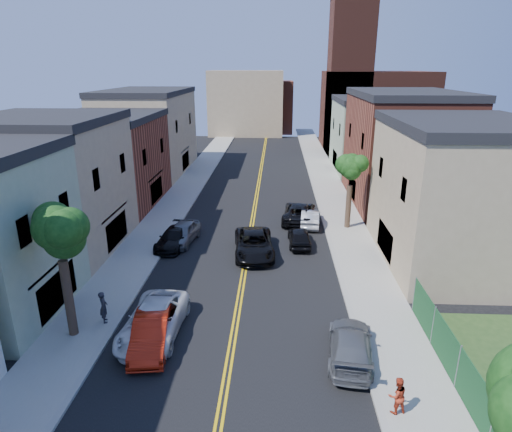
# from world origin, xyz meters

# --- Properties ---
(sidewalk_left) EXTENTS (3.20, 100.00, 0.15)m
(sidewalk_left) POSITION_xyz_m (-7.90, 40.00, 0.07)
(sidewalk_left) COLOR gray
(sidewalk_left) RESTS_ON ground
(sidewalk_right) EXTENTS (3.20, 100.00, 0.15)m
(sidewalk_right) POSITION_xyz_m (7.90, 40.00, 0.07)
(sidewalk_right) COLOR gray
(sidewalk_right) RESTS_ON ground
(curb_left) EXTENTS (0.30, 100.00, 0.15)m
(curb_left) POSITION_xyz_m (-6.15, 40.00, 0.07)
(curb_left) COLOR gray
(curb_left) RESTS_ON ground
(curb_right) EXTENTS (0.30, 100.00, 0.15)m
(curb_right) POSITION_xyz_m (6.15, 40.00, 0.07)
(curb_right) COLOR gray
(curb_right) RESTS_ON ground
(bldg_left_tan_near) EXTENTS (9.00, 10.00, 9.00)m
(bldg_left_tan_near) POSITION_xyz_m (-14.00, 25.00, 4.50)
(bldg_left_tan_near) COLOR #998466
(bldg_left_tan_near) RESTS_ON ground
(bldg_left_brick) EXTENTS (9.00, 12.00, 8.00)m
(bldg_left_brick) POSITION_xyz_m (-14.00, 36.00, 4.00)
(bldg_left_brick) COLOR brown
(bldg_left_brick) RESTS_ON ground
(bldg_left_tan_far) EXTENTS (9.00, 16.00, 9.50)m
(bldg_left_tan_far) POSITION_xyz_m (-14.00, 50.00, 4.75)
(bldg_left_tan_far) COLOR #998466
(bldg_left_tan_far) RESTS_ON ground
(bldg_right_tan) EXTENTS (9.00, 12.00, 9.00)m
(bldg_right_tan) POSITION_xyz_m (14.00, 24.00, 4.50)
(bldg_right_tan) COLOR #998466
(bldg_right_tan) RESTS_ON ground
(bldg_right_brick) EXTENTS (9.00, 14.00, 10.00)m
(bldg_right_brick) POSITION_xyz_m (14.00, 38.00, 5.00)
(bldg_right_brick) COLOR brown
(bldg_right_brick) RESTS_ON ground
(bldg_right_palegrn) EXTENTS (9.00, 12.00, 8.50)m
(bldg_right_palegrn) POSITION_xyz_m (14.00, 52.00, 4.25)
(bldg_right_palegrn) COLOR gray
(bldg_right_palegrn) RESTS_ON ground
(church) EXTENTS (16.20, 14.20, 22.60)m
(church) POSITION_xyz_m (16.33, 67.07, 7.24)
(church) COLOR #4C2319
(church) RESTS_ON ground
(backdrop_left) EXTENTS (14.00, 8.00, 12.00)m
(backdrop_left) POSITION_xyz_m (-4.00, 82.00, 6.00)
(backdrop_left) COLOR #998466
(backdrop_left) RESTS_ON ground
(backdrop_center) EXTENTS (10.00, 8.00, 10.00)m
(backdrop_center) POSITION_xyz_m (0.00, 86.00, 5.00)
(backdrop_center) COLOR brown
(backdrop_center) RESTS_ON ground
(fence_right) EXTENTS (0.04, 15.00, 1.90)m
(fence_right) POSITION_xyz_m (9.50, 9.50, 1.10)
(fence_right) COLOR #143F1E
(fence_right) RESTS_ON sidewalk_right
(tree_left_mid) EXTENTS (5.20, 5.20, 9.29)m
(tree_left_mid) POSITION_xyz_m (-7.88, 14.01, 6.58)
(tree_left_mid) COLOR #3C2C1E
(tree_left_mid) RESTS_ON sidewalk_left
(tree_right_far) EXTENTS (4.40, 4.40, 8.03)m
(tree_right_far) POSITION_xyz_m (7.92, 30.01, 5.76)
(tree_right_far) COLOR #3C2C1E
(tree_right_far) RESTS_ON sidewalk_right
(red_sedan) EXTENTS (2.21, 4.76, 1.51)m
(red_sedan) POSITION_xyz_m (-3.80, 13.37, 0.76)
(red_sedan) COLOR #A91D0B
(red_sedan) RESTS_ON ground
(white_pickup) EXTENTS (2.76, 5.70, 1.56)m
(white_pickup) POSITION_xyz_m (-3.94, 14.28, 0.78)
(white_pickup) COLOR silver
(white_pickup) RESTS_ON ground
(grey_car_left) EXTENTS (2.43, 4.73, 1.54)m
(grey_car_left) POSITION_xyz_m (-5.03, 26.38, 0.77)
(grey_car_left) COLOR slate
(grey_car_left) RESTS_ON ground
(black_car_left) EXTENTS (2.43, 4.84, 1.35)m
(black_car_left) POSITION_xyz_m (-5.50, 25.60, 0.67)
(black_car_left) COLOR black
(black_car_left) RESTS_ON ground
(grey_car_right) EXTENTS (2.60, 5.04, 1.40)m
(grey_car_right) POSITION_xyz_m (5.50, 12.93, 0.70)
(grey_car_right) COLOR #57595E
(grey_car_right) RESTS_ON ground
(black_car_right) EXTENTS (1.71, 4.01, 1.35)m
(black_car_right) POSITION_xyz_m (3.80, 26.24, 0.68)
(black_car_right) COLOR black
(black_car_right) RESTS_ON ground
(silver_car_right) EXTENTS (1.80, 4.29, 1.38)m
(silver_car_right) POSITION_xyz_m (4.90, 30.60, 0.69)
(silver_car_right) COLOR #B3B4BB
(silver_car_right) RESTS_ON ground
(dark_car_right_far) EXTENTS (3.24, 5.94, 1.58)m
(dark_car_right_far) POSITION_xyz_m (4.03, 31.73, 0.79)
(dark_car_right_far) COLOR black
(dark_car_right_far) RESTS_ON ground
(black_suv_lane) EXTENTS (3.21, 6.01, 1.61)m
(black_suv_lane) POSITION_xyz_m (0.50, 24.37, 0.80)
(black_suv_lane) COLOR black
(black_suv_lane) RESTS_ON ground
(pedestrian_left) EXTENTS (0.62, 0.73, 1.70)m
(pedestrian_left) POSITION_xyz_m (-6.75, 15.13, 1.00)
(pedestrian_left) COLOR #232229
(pedestrian_left) RESTS_ON sidewalk_left
(pedestrian_right) EXTENTS (0.87, 0.75, 1.53)m
(pedestrian_right) POSITION_xyz_m (6.70, 9.50, 0.91)
(pedestrian_right) COLOR #B1321B
(pedestrian_right) RESTS_ON sidewalk_right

